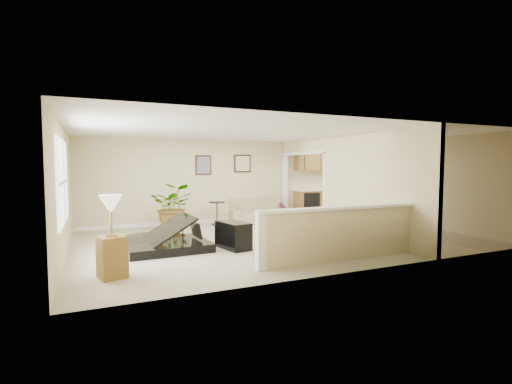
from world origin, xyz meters
name	(u,v)px	position (x,y,z in m)	size (l,w,h in m)	color
floor	(277,238)	(0.00, 0.00, 0.00)	(9.00, 9.00, 0.00)	tan
back_wall	(233,181)	(0.00, 3.00, 1.25)	(9.00, 0.04, 2.50)	#CBBA8B
front_wall	(362,195)	(0.00, -3.00, 1.25)	(9.00, 0.04, 2.50)	#CBBA8B
left_wall	(63,191)	(-4.50, 0.00, 1.25)	(0.04, 6.00, 2.50)	#CBBA8B
right_wall	(418,183)	(4.50, 0.00, 1.25)	(0.04, 6.00, 2.50)	#CBBA8B
ceiling	(278,133)	(0.00, 0.00, 2.50)	(9.00, 6.00, 0.04)	silver
kitchen_vinyl	(380,229)	(3.15, 0.00, 0.00)	(2.70, 6.00, 0.01)	tan
interior_partition	(334,185)	(1.80, 0.25, 1.22)	(0.18, 5.99, 2.50)	#CBBA8B
pony_half_wall	(339,232)	(0.08, -2.30, 0.52)	(3.42, 0.22, 1.00)	#CBBA8B
left_window	(62,182)	(-4.49, -0.50, 1.45)	(0.05, 2.15, 1.45)	white
wall_art_left	(203,165)	(-0.95, 2.97, 1.75)	(0.48, 0.04, 0.58)	#331B12
wall_mirror	(242,164)	(0.30, 2.97, 1.80)	(0.55, 0.04, 0.55)	#331B12
kitchen_cabinets	(324,191)	(3.19, 2.73, 0.87)	(2.36, 0.65, 2.33)	brown
piano	(163,217)	(-2.68, 0.02, 0.65)	(1.99, 2.06, 1.56)	black
piano_bench	(233,235)	(-1.34, -0.58, 0.28)	(0.42, 0.84, 0.56)	black
loveseat	(256,210)	(0.62, 2.63, 0.36)	(1.82, 1.22, 0.95)	tan
accent_table	(217,210)	(-0.69, 2.52, 0.43)	(0.47, 0.47, 0.68)	black
palm_plant	(173,207)	(-1.99, 2.32, 0.62)	(1.42, 1.34, 1.26)	black
small_plant	(282,213)	(1.45, 2.49, 0.23)	(0.38, 0.38, 0.54)	black
lamp_stand	(112,243)	(-3.76, -1.75, 0.54)	(0.46, 0.46, 1.28)	brown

